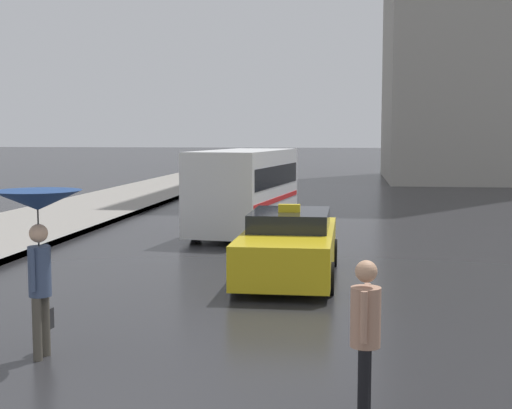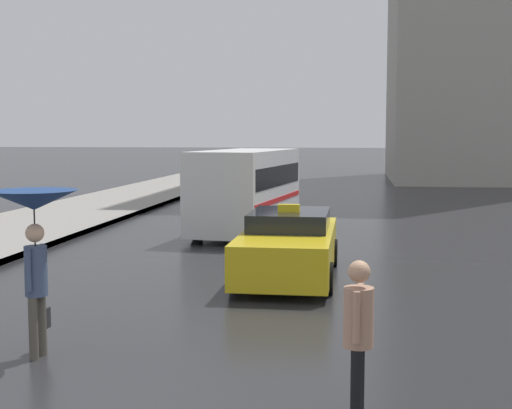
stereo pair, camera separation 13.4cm
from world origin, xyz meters
TOP-DOWN VIEW (x-y plane):
  - taxi at (1.17, 8.45)m, footprint 1.91×4.67m
  - ambulance_van at (-0.70, 14.81)m, footprint 2.73×5.69m
  - pedestrian_with_umbrella at (-1.61, 2.70)m, footprint 1.14×1.14m
  - pedestrian_man at (2.56, 1.18)m, footprint 0.34×0.46m

SIDE VIEW (x-z plane):
  - taxi at x=1.17m, z-range -0.10..1.41m
  - pedestrian_man at x=2.56m, z-range 0.15..1.82m
  - ambulance_van at x=-0.70m, z-range 0.14..2.60m
  - pedestrian_with_umbrella at x=-1.61m, z-range 0.72..2.94m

